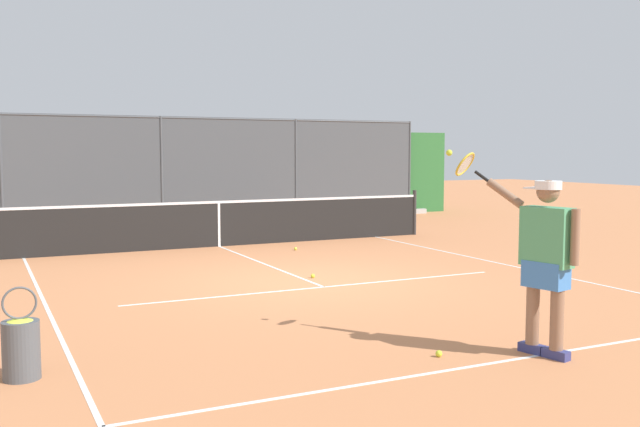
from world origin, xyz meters
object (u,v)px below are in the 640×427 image
ball_basket (21,346)px  tennis_player (544,253)px  tennis_ball_near_net (439,354)px  tennis_ball_by_sideline (313,276)px  tennis_ball_mid_court (296,249)px

ball_basket → tennis_player: bearing=162.7°
tennis_player → tennis_ball_near_net: bearing=54.3°
tennis_ball_near_net → tennis_ball_by_sideline: (-0.75, -4.45, 0.00)m
tennis_ball_near_net → ball_basket: (3.70, -1.05, 0.27)m
ball_basket → tennis_ball_near_net: bearing=164.2°
tennis_player → tennis_ball_near_net: size_ratio=30.55×
tennis_ball_by_sideline → tennis_ball_mid_court: same height
tennis_ball_near_net → ball_basket: bearing=-15.8°
tennis_ball_near_net → tennis_ball_mid_court: (-1.78, -7.45, 0.00)m
tennis_ball_near_net → tennis_ball_mid_court: same height
ball_basket → tennis_ball_by_sideline: bearing=-142.6°
tennis_ball_mid_court → tennis_ball_by_sideline: bearing=71.0°
tennis_ball_near_net → tennis_ball_by_sideline: bearing=-99.5°
tennis_player → tennis_ball_mid_court: 7.95m
tennis_player → tennis_ball_by_sideline: bearing=-10.8°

